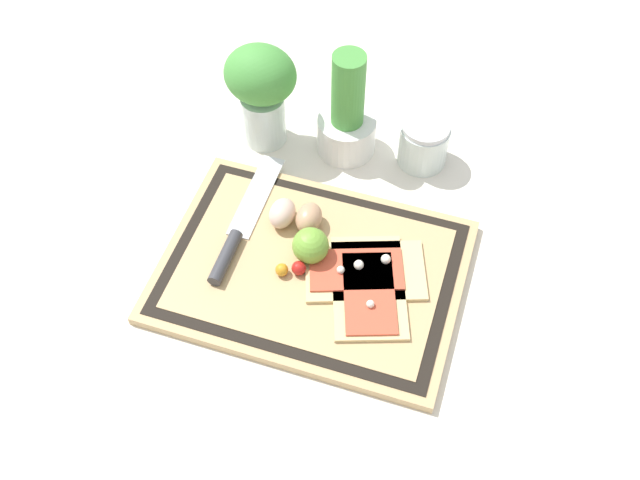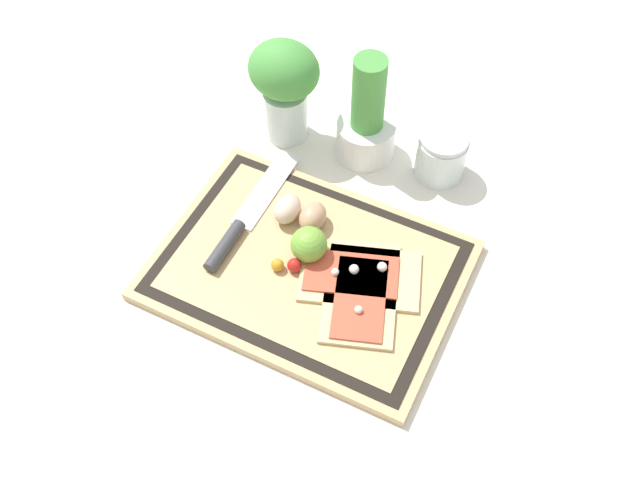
% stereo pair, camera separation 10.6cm
% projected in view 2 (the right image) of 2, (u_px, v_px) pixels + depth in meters
% --- Properties ---
extents(ground_plane, '(6.00, 6.00, 0.00)m').
position_uv_depth(ground_plane, '(308.00, 273.00, 1.22)').
color(ground_plane, silver).
extents(cutting_board, '(0.48, 0.35, 0.02)m').
position_uv_depth(cutting_board, '(308.00, 270.00, 1.21)').
color(cutting_board, tan).
rests_on(cutting_board, ground_plane).
extents(pizza_slice_near, '(0.17, 0.22, 0.02)m').
position_uv_depth(pizza_slice_near, '(360.00, 293.00, 1.17)').
color(pizza_slice_near, '#DBBC7F').
rests_on(pizza_slice_near, cutting_board).
extents(pizza_slice_far, '(0.22, 0.17, 0.02)m').
position_uv_depth(pizza_slice_far, '(358.00, 276.00, 1.19)').
color(pizza_slice_far, '#DBBC7F').
rests_on(pizza_slice_far, cutting_board).
extents(knife, '(0.04, 0.28, 0.02)m').
position_uv_depth(knife, '(238.00, 227.00, 1.24)').
color(knife, silver).
rests_on(knife, cutting_board).
extents(egg_brown, '(0.04, 0.06, 0.04)m').
position_uv_depth(egg_brown, '(313.00, 217.00, 1.24)').
color(egg_brown, tan).
rests_on(egg_brown, cutting_board).
extents(egg_pink, '(0.04, 0.06, 0.04)m').
position_uv_depth(egg_pink, '(287.00, 209.00, 1.25)').
color(egg_pink, beige).
rests_on(egg_pink, cutting_board).
extents(lime, '(0.06, 0.06, 0.06)m').
position_uv_depth(lime, '(309.00, 244.00, 1.19)').
color(lime, '#70A838').
rests_on(lime, cutting_board).
extents(cherry_tomato_red, '(0.02, 0.02, 0.02)m').
position_uv_depth(cherry_tomato_red, '(294.00, 265.00, 1.19)').
color(cherry_tomato_red, red).
rests_on(cherry_tomato_red, cutting_board).
extents(cherry_tomato_yellow, '(0.02, 0.02, 0.02)m').
position_uv_depth(cherry_tomato_yellow, '(277.00, 265.00, 1.19)').
color(cherry_tomato_yellow, orange).
rests_on(cherry_tomato_yellow, cutting_board).
extents(herb_pot, '(0.11, 0.11, 0.21)m').
position_uv_depth(herb_pot, '(367.00, 123.00, 1.32)').
color(herb_pot, white).
rests_on(herb_pot, ground_plane).
extents(sauce_jar, '(0.09, 0.09, 0.09)m').
position_uv_depth(sauce_jar, '(441.00, 157.00, 1.32)').
color(sauce_jar, silver).
rests_on(sauce_jar, ground_plane).
extents(herb_glass, '(0.13, 0.11, 0.21)m').
position_uv_depth(herb_glass, '(284.00, 84.00, 1.31)').
color(herb_glass, silver).
rests_on(herb_glass, ground_plane).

